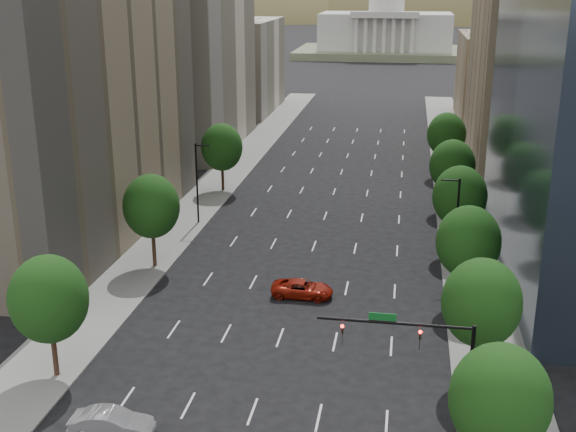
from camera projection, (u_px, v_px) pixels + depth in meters
The scene contains 22 objects.
sidewalk_left at pixel (167, 237), 76.09m from camera, with size 6.00×200.00×0.15m, color slate.
sidewalk_right at pixel (471, 254), 71.32m from camera, with size 6.00×200.00×0.15m, color slate.
midrise_cream_left at pixel (190, 34), 112.47m from camera, with size 14.00×30.00×35.00m, color beige.
filler_left at pixel (239, 66), 146.06m from camera, with size 14.00×26.00×18.00m, color beige.
parking_tan_right at pixel (527, 58), 102.74m from camera, with size 14.00×30.00×30.00m, color #8C7759.
filler_right at pixel (498, 78), 135.86m from camera, with size 14.00×26.00×16.00m, color #8C7759.
tree_right_0 at pixel (500, 400), 37.07m from camera, with size 5.20×5.20×8.39m.
tree_right_1 at pixel (482, 303), 47.28m from camera, with size 5.20×5.20×8.75m.
tree_right_2 at pixel (468, 242), 58.58m from camera, with size 5.20×5.20×8.61m.
tree_right_3 at pixel (460, 197), 69.74m from camera, with size 5.20×5.20×8.89m.
tree_right_4 at pixel (452, 166), 83.01m from camera, with size 5.20×5.20×8.46m.
tree_right_5 at pixel (446, 135), 97.93m from camera, with size 5.20×5.20×8.75m.
tree_left_0 at pixel (49, 299), 47.83m from camera, with size 5.20×5.20×8.75m.
tree_left_1 at pixel (151, 206), 66.53m from camera, with size 5.20×5.20×8.97m.
tree_left_2 at pixel (222, 147), 91.00m from camera, with size 5.20×5.20×8.68m.
streetlight_rn at pixel (456, 223), 65.47m from camera, with size 1.70×0.20×9.00m.
streetlight_ln at pixel (197, 181), 78.98m from camera, with size 1.70×0.20×9.00m.
traffic_signal at pixel (428, 351), 42.36m from camera, with size 9.12×0.40×7.38m.
capitol at pixel (386, 31), 248.99m from camera, with size 60.00×40.00×35.20m.
foothills at pixel (442, 61), 586.04m from camera, with size 720.00×413.00×263.00m.
car_silver at pixel (112, 424), 42.97m from camera, with size 1.72×4.93×1.62m, color #A4A3A9.
car_red_far at pixel (302, 289), 61.81m from camera, with size 2.41×5.22×1.45m, color maroon.
Camera 1 is at (8.60, -8.65, 25.80)m, focal length 45.52 mm.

